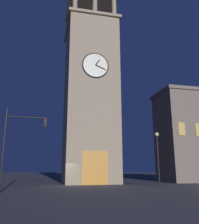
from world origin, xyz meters
The scene contains 4 objects.
ground_plane centered at (0.00, 0.00, 0.00)m, with size 200.00×200.00×0.00m, color #424247.
clocktower centered at (-3.63, -4.75, 12.26)m, with size 7.66×8.84×29.83m.
traffic_signal_near centered at (4.73, 6.95, 4.45)m, with size 3.48×0.41×6.96m.
street_lamp centered at (-9.31, 4.80, 3.92)m, with size 0.44×0.44×5.71m.
Camera 1 is at (2.15, 27.84, 1.92)m, focal length 37.42 mm.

